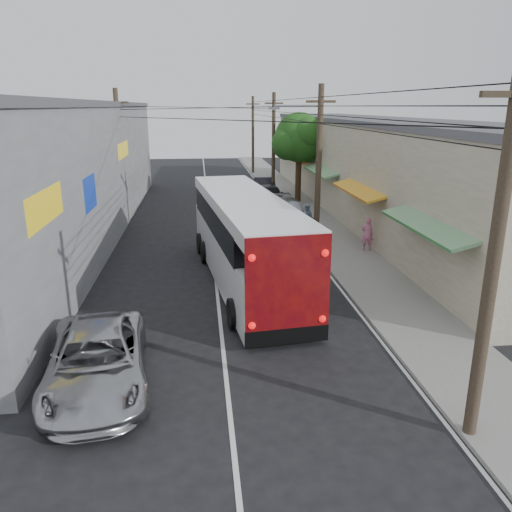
% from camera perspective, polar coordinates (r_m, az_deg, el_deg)
% --- Properties ---
extents(ground, '(120.00, 120.00, 0.00)m').
position_cam_1_polar(ground, '(12.90, -3.17, -16.11)').
color(ground, black).
rests_on(ground, ground).
extents(sidewalk, '(3.00, 80.00, 0.12)m').
position_cam_1_polar(sidewalk, '(32.37, 6.29, 4.29)').
color(sidewalk, slate).
rests_on(sidewalk, ground).
extents(building_right, '(7.09, 40.00, 6.25)m').
position_cam_1_polar(building_right, '(35.00, 13.04, 10.04)').
color(building_right, '#C2B99A').
rests_on(building_right, ground).
extents(building_left, '(7.20, 36.00, 7.25)m').
position_cam_1_polar(building_left, '(30.09, -22.03, 9.18)').
color(building_left, gray).
rests_on(building_left, ground).
extents(utility_poles, '(11.80, 45.28, 8.00)m').
position_cam_1_polar(utility_poles, '(31.50, 0.27, 11.54)').
color(utility_poles, '#473828').
rests_on(utility_poles, ground).
extents(street_tree, '(4.40, 4.00, 6.60)m').
position_cam_1_polar(street_tree, '(37.65, 5.06, 13.16)').
color(street_tree, '#3F2B19').
rests_on(street_tree, ground).
extents(coach_bus, '(3.97, 12.63, 3.58)m').
position_cam_1_polar(coach_bus, '(20.25, -1.35, 2.05)').
color(coach_bus, white).
rests_on(coach_bus, ground).
extents(jeepney, '(3.12, 5.65, 1.50)m').
position_cam_1_polar(jeepney, '(13.66, -17.70, -11.33)').
color(jeepney, '#B0B0B7').
rests_on(jeepney, ground).
extents(parked_suv, '(2.98, 5.96, 1.66)m').
position_cam_1_polar(parked_suv, '(29.92, 3.60, 4.84)').
color(parked_suv, '#A8A8B0').
rests_on(parked_suv, ground).
extents(parked_car_mid, '(1.90, 4.35, 1.46)m').
position_cam_1_polar(parked_car_mid, '(37.14, 1.62, 7.04)').
color(parked_car_mid, '#242529').
rests_on(parked_car_mid, ground).
extents(parked_car_far, '(1.85, 4.68, 1.52)m').
position_cam_1_polar(parked_car_far, '(40.28, 0.98, 7.85)').
color(parked_car_far, black).
rests_on(parked_car_far, ground).
extents(pedestrian_near, '(0.64, 0.47, 1.63)m').
position_cam_1_polar(pedestrian_near, '(25.22, 12.59, 2.45)').
color(pedestrian_near, '#D06E9A').
rests_on(pedestrian_near, sidewalk).
extents(pedestrian_far, '(0.89, 0.76, 1.62)m').
position_cam_1_polar(pedestrian_far, '(28.40, 5.80, 4.35)').
color(pedestrian_far, '#819DBC').
rests_on(pedestrian_far, sidewalk).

